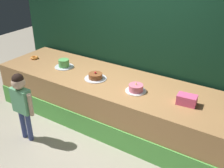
% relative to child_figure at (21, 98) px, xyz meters
% --- Properties ---
extents(ground_plane, '(12.00, 12.00, 0.00)m').
position_rel_child_figure_xyz_m(ground_plane, '(0.95, 0.55, -0.71)').
color(ground_plane, '#ADA38E').
extents(stage_platform, '(4.38, 1.16, 0.76)m').
position_rel_child_figure_xyz_m(stage_platform, '(0.95, 1.12, -0.33)').
color(stage_platform, '#B27F4C').
rests_on(stage_platform, ground_plane).
extents(curtain_backdrop, '(5.14, 0.08, 2.84)m').
position_rel_child_figure_xyz_m(curtain_backdrop, '(0.95, 1.79, 0.71)').
color(curtain_backdrop, '#113823').
rests_on(curtain_backdrop, ground_plane).
extents(child_figure, '(0.43, 0.20, 1.10)m').
position_rel_child_figure_xyz_m(child_figure, '(0.00, 0.00, 0.00)').
color(child_figure, '#3F4C8C').
rests_on(child_figure, ground_plane).
extents(pink_box, '(0.27, 0.19, 0.14)m').
position_rel_child_figure_xyz_m(pink_box, '(2.07, 1.04, 0.12)').
color(pink_box, '#F55991').
rests_on(pink_box, stage_platform).
extents(donut, '(0.15, 0.15, 0.04)m').
position_rel_child_figure_xyz_m(donut, '(-0.91, 1.10, 0.07)').
color(donut, orange).
rests_on(donut, stage_platform).
extents(cake_far_left, '(0.34, 0.34, 0.14)m').
position_rel_child_figure_xyz_m(cake_far_left, '(-0.16, 1.10, 0.11)').
color(cake_far_left, silver).
rests_on(cake_far_left, stage_platform).
extents(cake_center_left, '(0.36, 0.36, 0.13)m').
position_rel_child_figure_xyz_m(cake_center_left, '(0.58, 1.02, 0.09)').
color(cake_center_left, silver).
rests_on(cake_center_left, stage_platform).
extents(cake_center_right, '(0.31, 0.31, 0.16)m').
position_rel_child_figure_xyz_m(cake_center_right, '(1.33, 1.00, 0.10)').
color(cake_center_right, white).
rests_on(cake_center_right, stage_platform).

